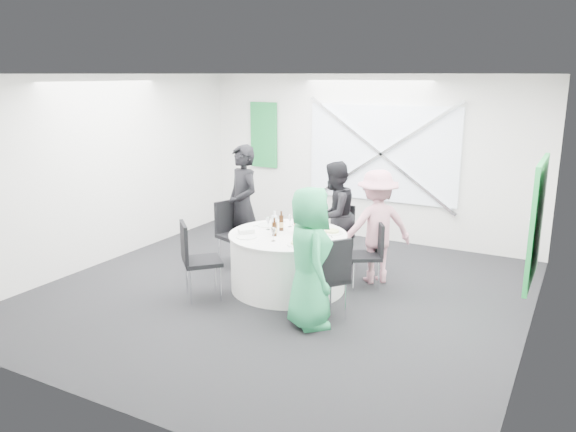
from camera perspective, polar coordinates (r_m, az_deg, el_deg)
The scene contains 45 objects.
floor at distance 7.46m, azimuth -0.74°, elevation -7.80°, with size 6.00×6.00×0.00m, color black.
ceiling at distance 6.92m, azimuth -0.81°, elevation 14.24°, with size 6.00×6.00×0.00m, color silver.
wall_back at distance 9.75m, azimuth 7.90°, elevation 5.84°, with size 6.00×6.00×0.00m, color silver.
wall_front at distance 4.75m, azimuth -18.73°, elevation -3.66°, with size 6.00×6.00×0.00m, color silver.
wall_left at distance 8.89m, azimuth -17.96°, elevation 4.48°, with size 6.00×6.00×0.00m, color silver.
wall_right at distance 6.21m, azimuth 24.18°, elevation -0.06°, with size 6.00×6.00×0.00m, color silver.
window_panel at distance 9.60m, azimuth 9.52°, elevation 6.26°, with size 2.60×0.03×1.60m, color silver.
window_brace_a at distance 9.56m, azimuth 9.44°, elevation 6.23°, with size 0.05×0.05×3.16m, color silver.
window_brace_b at distance 9.56m, azimuth 9.44°, elevation 6.23°, with size 0.05×0.05×3.16m, color silver.
green_banner at distance 10.53m, azimuth -2.48°, elevation 8.23°, with size 0.55×0.04×1.20m, color #146726.
green_sign at distance 6.84m, azimuth 23.94°, elevation -0.53°, with size 0.05×1.20×1.40m, color #198D39.
banquet_table at distance 7.49m, azimuth 0.00°, elevation -4.60°, with size 1.56×1.56×0.76m.
chair_back at distance 8.43m, azimuth 5.19°, elevation -1.44°, with size 0.47×0.48×0.91m.
chair_back_left at distance 8.36m, azimuth -5.72°, elevation -1.26°, with size 0.57×0.57×0.98m.
chair_back_right at distance 7.57m, azimuth 8.44°, elevation -3.40°, with size 0.56×0.56×0.90m.
chair_front_right at distance 6.48m, azimuth 4.16°, elevation -5.71°, with size 0.64×0.64×1.00m.
chair_front_left at distance 7.17m, azimuth -9.45°, elevation -3.87°, with size 0.65×0.65×1.01m.
person_man_back_left at distance 8.37m, azimuth -4.61°, elevation 1.08°, with size 0.66×0.43×1.80m, color black.
person_man_back at distance 8.23m, azimuth 4.70°, elevation 0.08°, with size 0.77×0.42×1.59m, color black.
person_woman_pink at distance 7.72m, azimuth 8.98°, elevation -1.08°, with size 1.01×0.47×1.56m, color #C57F8F.
person_woman_green at distance 6.29m, azimuth 2.21°, elevation -4.25°, with size 0.79×0.51×1.61m, color #2A9A5C.
plate_back at distance 7.83m, azimuth 1.31°, elevation -0.81°, with size 0.25×0.25×0.01m.
plate_back_left at distance 7.78m, azimuth -2.08°, elevation -0.92°, with size 0.29×0.29×0.01m.
plate_back_right at distance 7.43m, azimuth 4.50°, elevation -1.62°, with size 0.28×0.28×0.04m.
plate_front_right at distance 6.90m, azimuth 1.02°, elevation -2.83°, with size 0.27×0.27×0.04m.
plate_front_left at distance 7.23m, azimuth -4.24°, elevation -2.12°, with size 0.26×0.26×0.01m.
napkin at distance 7.37m, azimuth -4.28°, elevation -1.52°, with size 0.20×0.13×0.06m, color silver.
beer_bottle_a at distance 7.50m, azimuth -0.69°, elevation -0.73°, with size 0.06×0.06×0.27m.
beer_bottle_b at distance 7.39m, azimuth 0.82°, elevation -0.92°, with size 0.06×0.06×0.28m.
beer_bottle_c at distance 7.33m, azimuth 1.00°, elevation -1.10°, with size 0.06×0.06×0.27m.
beer_bottle_d at distance 7.26m, azimuth -1.39°, elevation -1.34°, with size 0.06×0.06×0.24m.
green_water_bottle at distance 7.33m, azimuth 1.77°, elevation -1.01°, with size 0.08×0.08×0.29m.
clear_water_bottle at distance 7.40m, azimuth -1.38°, elevation -0.85°, with size 0.08×0.08×0.29m.
wine_glass_a at distance 7.68m, azimuth 0.20°, elevation -0.20°, with size 0.07×0.07×0.17m.
wine_glass_b at distance 7.03m, azimuth -1.49°, elevation -1.58°, with size 0.07×0.07×0.17m.
wine_glass_c at distance 7.54m, azimuth -2.03°, elevation -0.48°, with size 0.07×0.07×0.17m.
wine_glass_d at distance 7.21m, azimuth 2.80°, elevation -1.18°, with size 0.07×0.07×0.17m.
fork_a at distance 7.93m, azimuth -0.71°, elevation -0.65°, with size 0.01×0.15×0.01m, color silver.
knife_a at distance 7.77m, azimuth -3.13°, elevation -0.99°, with size 0.01×0.15×0.01m, color silver.
fork_b at distance 7.27m, azimuth 4.42°, elevation -2.07°, with size 0.01×0.15×0.01m, color silver.
knife_b at distance 7.55m, azimuth 4.22°, elevation -1.46°, with size 0.01×0.15×0.01m, color silver.
fork_c at distance 6.83m, azimuth 0.66°, elevation -3.10°, with size 0.01×0.15×0.01m, color silver.
knife_c at distance 6.98m, azimuth 3.15°, elevation -2.75°, with size 0.01×0.15×0.01m, color silver.
fork_d at distance 7.46m, azimuth -4.40°, elevation -1.64°, with size 0.01×0.15×0.01m, color silver.
knife_d at distance 7.17m, azimuth -4.19°, elevation -2.31°, with size 0.01×0.15×0.01m, color silver.
Camera 1 is at (3.38, -6.04, 2.80)m, focal length 35.00 mm.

